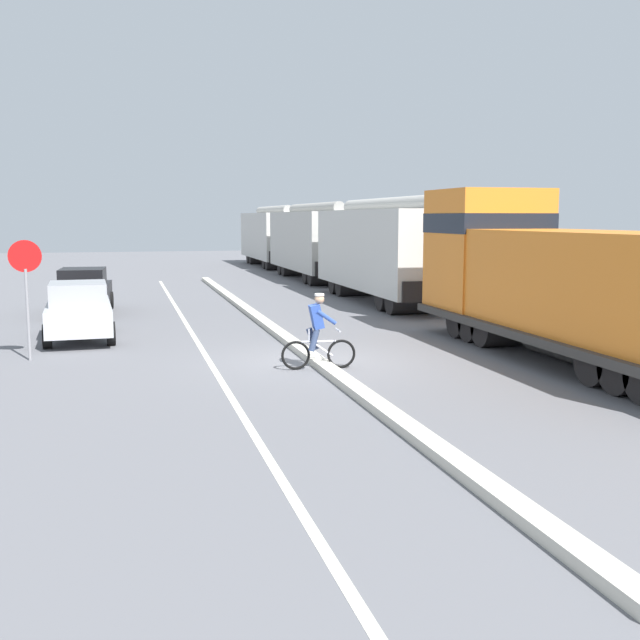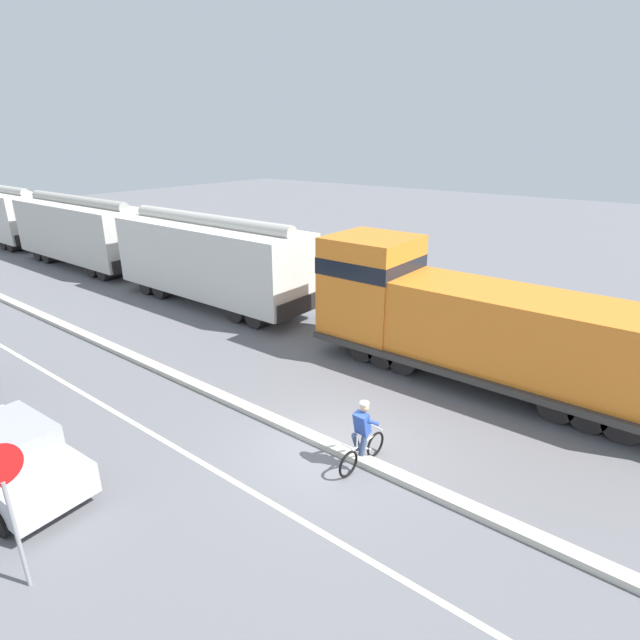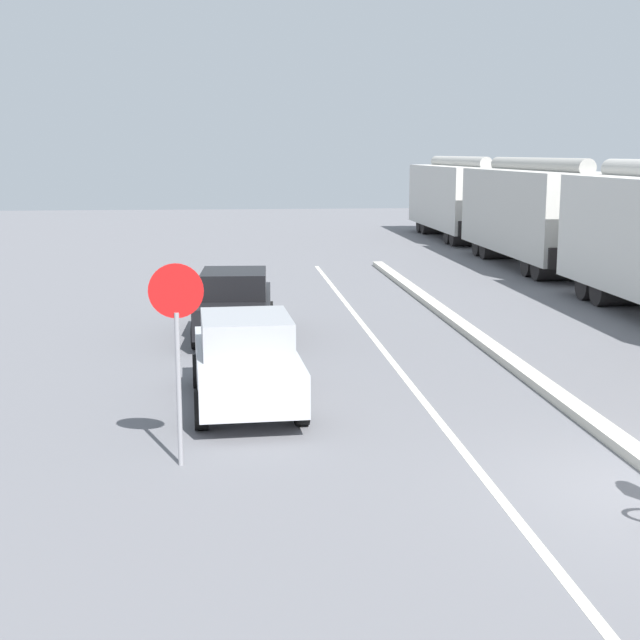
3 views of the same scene
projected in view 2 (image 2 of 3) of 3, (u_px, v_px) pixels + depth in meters
ground_plane at (335, 450)px, 12.56m from camera, size 120.00×120.00×0.00m
median_curb at (184, 380)px, 15.99m from camera, size 0.36×36.00×0.16m
lane_stripe at (116, 413)px, 14.24m from camera, size 0.14×36.00×0.01m
locomotive at (465, 324)px, 15.86m from camera, size 3.10×11.61×4.20m
hopper_car_lead at (211, 260)px, 22.78m from camera, size 2.90×10.60×4.18m
hopper_car_middle at (82, 232)px, 29.47m from camera, size 2.90×10.60×4.18m
hopper_car_trailing at (0, 214)px, 36.16m from camera, size 2.90×10.60×4.18m
parked_car_silver at (9, 457)px, 10.96m from camera, size 1.98×4.27×1.62m
cyclist at (362, 437)px, 11.68m from camera, size 1.71×0.48×1.71m
stop_sign at (5, 491)px, 8.10m from camera, size 0.76×0.08×2.88m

